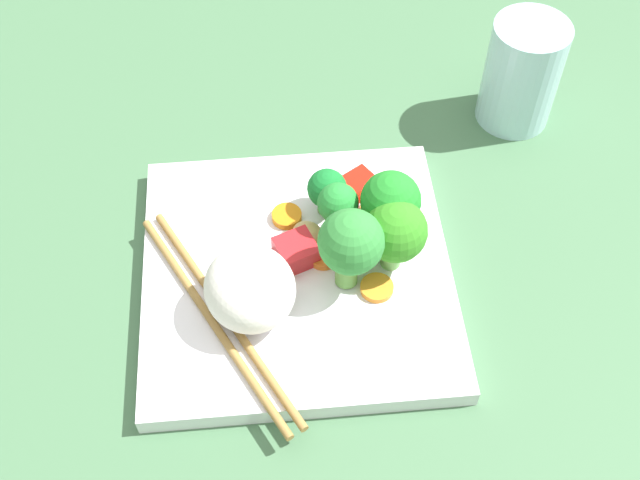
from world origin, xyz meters
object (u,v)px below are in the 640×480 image
object	(u,v)px
carrot_slice_3	(377,288)
rice_mound	(250,288)
drinking_glass	(522,74)
chopstick_pair	(218,317)
broccoli_floret_4	(338,207)
square_plate	(297,274)

from	to	relation	value
carrot_slice_3	rice_mound	bearing A→B (deg)	6.62
carrot_slice_3	drinking_glass	size ratio (longest dim) A/B	0.25
carrot_slice_3	chopstick_pair	world-z (taller)	chopstick_pair
broccoli_floret_4	carrot_slice_3	world-z (taller)	broccoli_floret_4
drinking_glass	rice_mound	bearing A→B (deg)	40.49
carrot_slice_3	chopstick_pair	bearing A→B (deg)	8.72
rice_mound	drinking_glass	world-z (taller)	drinking_glass
broccoli_floret_4	drinking_glass	xyz separation A→B (cm)	(-17.97, -14.56, -0.04)
rice_mound	chopstick_pair	size ratio (longest dim) A/B	0.35
drinking_glass	chopstick_pair	bearing A→B (deg)	38.71
rice_mound	chopstick_pair	distance (cm)	3.70
chopstick_pair	broccoli_floret_4	bearing A→B (deg)	98.59
square_plate	rice_mound	xyz separation A→B (cm)	(3.62, 3.65, 3.72)
square_plate	drinking_glass	world-z (taller)	drinking_glass
broccoli_floret_4	drinking_glass	size ratio (longest dim) A/B	0.55
carrot_slice_3	chopstick_pair	distance (cm)	12.49
square_plate	carrot_slice_3	bearing A→B (deg)	157.70
square_plate	rice_mound	world-z (taller)	rice_mound
carrot_slice_3	chopstick_pair	size ratio (longest dim) A/B	0.13
square_plate	rice_mound	bearing A→B (deg)	45.22
carrot_slice_3	broccoli_floret_4	bearing A→B (deg)	-64.73
chopstick_pair	square_plate	bearing A→B (deg)	95.86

